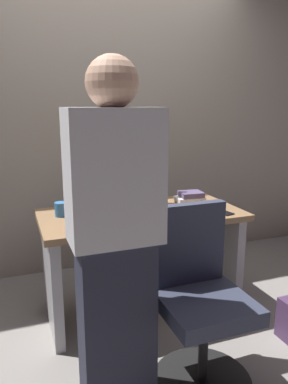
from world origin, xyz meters
name	(u,v)px	position (x,y,z in m)	size (l,w,h in m)	color
ground_plane	(142,309)	(0.00, 0.00, 0.00)	(9.00, 9.00, 0.00)	gray
wall_back	(104,98)	(0.00, 0.93, 1.50)	(6.40, 0.10, 3.00)	#9E9384
desk	(141,244)	(0.00, 0.00, 0.50)	(1.35, 0.66, 0.73)	#93704C
office_chair	(199,305)	(0.05, -0.74, 0.43)	(0.52, 0.52, 0.94)	black
person_at_desk	(115,243)	(-0.40, -0.76, 0.84)	(0.40, 0.24, 1.64)	#262838
monitor	(125,170)	(-0.05, 0.20, 0.99)	(0.54, 0.16, 0.46)	silver
keyboard	(135,214)	(-0.07, -0.07, 0.74)	(0.43, 0.13, 0.02)	#262626
mouse	(175,208)	(0.23, -0.06, 0.75)	(0.06, 0.10, 0.03)	white
cup_near_keyboard	(72,220)	(-0.50, -0.18, 0.78)	(0.07, 0.07, 0.10)	#D84C3F
cup_by_monitor	(61,209)	(-0.52, 0.09, 0.78)	(0.08, 0.08, 0.09)	#3372B2
book_stack	(190,198)	(0.40, 0.07, 0.78)	(0.21, 0.15, 0.09)	gold
cell_phone	(223,212)	(0.51, -0.21, 0.74)	(0.07, 0.14, 0.01)	black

